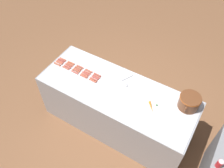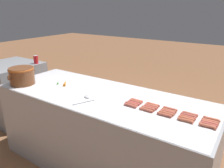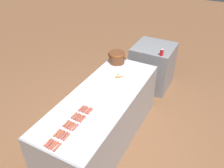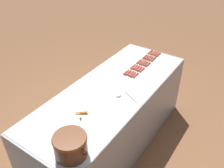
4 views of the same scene
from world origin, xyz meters
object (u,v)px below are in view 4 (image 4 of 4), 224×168
Objects in this scene: hot_dog_15 at (152,53)px; carrot at (79,113)px; hot_dog_8 at (139,69)px; hot_dog_19 at (128,73)px; hot_dog_10 at (155,53)px; hot_dog_21 at (145,56)px; hot_dog_14 at (131,73)px; hot_dog_20 at (150,52)px; hot_dog_5 at (157,54)px; hot_dog_23 at (133,66)px; hot_dog_16 at (147,57)px; hot_dog_11 at (149,58)px; hot_dog_6 at (151,58)px; hot_dog_1 at (153,59)px; hot_dog_4 at (136,75)px; hot_dog_2 at (148,64)px; hot_dog_3 at (142,70)px; hot_dog_12 at (144,63)px; hot_dog_18 at (135,67)px; hot_dog_24 at (126,72)px; hot_dog_9 at (133,74)px; hot_dog_22 at (139,61)px; hot_dog_17 at (141,62)px; bean_pot at (70,145)px; hot_dog_13 at (137,68)px; serving_spoon at (123,96)px; hot_dog_7 at (146,63)px; hot_dog_0 at (158,54)px.

hot_dog_15 is 0.86× the size of carrot.
hot_dog_19 is at bearing 67.37° from hot_dog_8.
hot_dog_21 is at bearing 67.75° from hot_dog_10.
hot_dog_20 is (0.07, -0.67, 0.00)m from hot_dog_14.
hot_dog_5 is 0.51m from hot_dog_23.
hot_dog_11 is at bearing -174.53° from hot_dog_16.
hot_dog_6 is 0.35m from hot_dog_23.
hot_dog_5 is 1.00× the size of hot_dog_20.
carrot is (0.05, 1.44, 0.00)m from hot_dog_11.
hot_dog_1 is 1.00× the size of hot_dog_4.
hot_dog_2 is 1.00× the size of hot_dog_10.
hot_dog_3 is 1.00× the size of hot_dog_20.
hot_dog_16 is (0.03, -0.16, 0.00)m from hot_dog_12.
hot_dog_11 is 0.34m from hot_dog_18.
hot_dog_6 and hot_dog_24 have the same top height.
hot_dog_21 is (0.10, -0.50, 0.00)m from hot_dog_9.
hot_dog_22 is (0.10, -0.16, 0.00)m from hot_dog_8.
hot_dog_17 is 1.71m from bean_pot.
hot_dog_3 is 0.52m from hot_dog_20.
hot_dog_5 is 0.51m from hot_dog_18.
hot_dog_2 is 0.17m from hot_dog_6.
hot_dog_21 is (0.03, -0.33, 0.00)m from hot_dog_18.
hot_dog_3 is at bearing 178.74° from hot_dog_23.
hot_dog_17 is at bearing -73.22° from hot_dog_4.
hot_dog_2 and hot_dog_13 have the same top height.
hot_dog_8 is 0.62m from serving_spoon.
hot_dog_11 is at bearing 179.46° from hot_dog_21.
hot_dog_8 is 0.18m from hot_dog_19.
carrot is (0.02, 1.61, 0.00)m from hot_dog_15.
hot_dog_12 is at bearing 179.64° from hot_dog_17.
hot_dog_18 is (0.10, 0.16, 0.00)m from hot_dog_2.
hot_dog_19 is 1.38m from bean_pot.
hot_dog_19 is 0.94m from carrot.
hot_dog_9 is (0.04, 0.17, 0.00)m from hot_dog_3.
hot_dog_5 is 0.17m from hot_dog_6.
hot_dog_14 is (0.03, -0.01, 0.00)m from hot_dog_9.
hot_dog_7 is at bearing 89.84° from hot_dog_5.
hot_dog_4 is at bearing -167.63° from hot_dog_9.
hot_dog_6 and hot_dog_23 have the same top height.
hot_dog_4 and hot_dog_5 have the same top height.
hot_dog_20 is (0.14, -0.17, 0.00)m from hot_dog_1.
hot_dog_1 is 0.10m from hot_dog_16.
hot_dog_0 is 0.66m from hot_dog_4.
hot_dog_14 is 0.07m from hot_dog_24.
hot_dog_12 is at bearing 89.53° from hot_dog_11.
hot_dog_11 is 0.50m from hot_dog_14.
hot_dog_14 is at bearing 96.12° from hot_dog_20.
hot_dog_10 is 1.00× the size of hot_dog_11.
hot_dog_8 is at bearing 120.89° from hot_dog_22.
hot_dog_4 is at bearing 101.62° from hot_dog_20.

